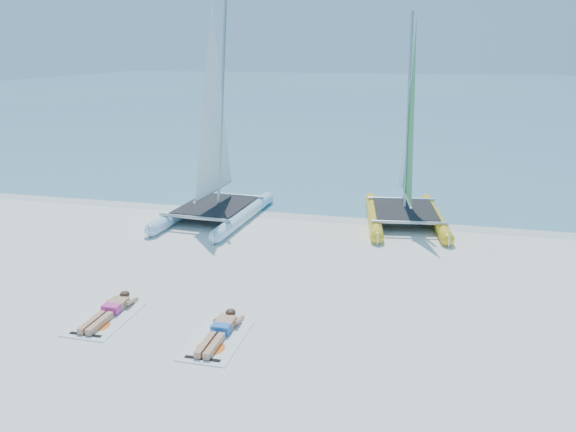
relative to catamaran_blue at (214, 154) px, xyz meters
name	(u,v)px	position (x,y,z in m)	size (l,w,h in m)	color
ground	(268,275)	(3.04, -4.43, -2.16)	(140.00, 140.00, 0.00)	white
sea	(400,92)	(3.04, 58.57, -2.16)	(140.00, 115.00, 0.01)	#6EAFB8
wet_sand_strip	(311,215)	(3.04, 1.07, -2.16)	(140.00, 1.40, 0.01)	silver
catamaran_blue	(214,154)	(0.00, 0.00, 0.00)	(2.82, 5.44, 7.24)	#B9E3F3
catamaran_yellow	(407,154)	(6.13, 1.47, 0.00)	(3.09, 5.52, 6.87)	#FFB11A
towel_a	(106,318)	(0.37, -7.58, -2.15)	(1.00, 1.85, 0.02)	silver
sunbather_a	(110,310)	(0.37, -7.38, -2.04)	(0.37, 1.73, 0.26)	tan
towel_b	(217,340)	(2.98, -7.86, -2.15)	(1.00, 1.85, 0.02)	silver
sunbather_b	(220,330)	(2.98, -7.67, -2.04)	(0.37, 1.73, 0.26)	tan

